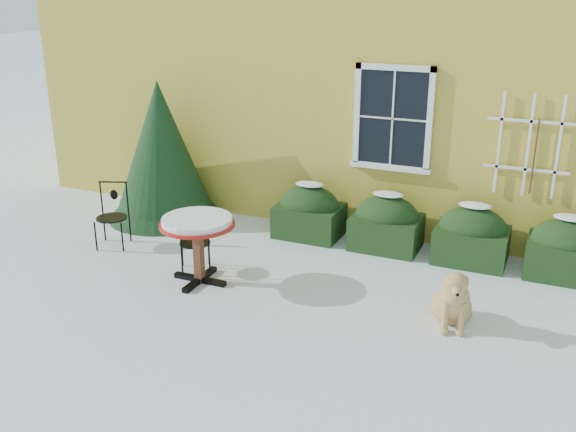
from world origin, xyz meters
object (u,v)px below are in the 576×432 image
at_px(evergreen_shrub, 162,164).
at_px(patio_chair_far, 112,215).
at_px(patio_chair_near, 195,242).
at_px(dog, 453,301).
at_px(bistro_table, 197,229).

xyz_separation_m(evergreen_shrub, patio_chair_far, (0.00, -1.44, -0.47)).
bearing_deg(patio_chair_near, patio_chair_far, -44.04).
bearing_deg(evergreen_shrub, patio_chair_far, -89.92).
bearing_deg(evergreen_shrub, patio_chair_near, -46.09).
xyz_separation_m(evergreen_shrub, patio_chair_near, (1.73, -1.80, -0.51)).
height_order(evergreen_shrub, dog, evergreen_shrub).
relative_size(evergreen_shrub, dog, 2.70).
distance_m(evergreen_shrub, patio_chair_near, 2.55).
height_order(patio_chair_near, patio_chair_far, patio_chair_far).
distance_m(bistro_table, patio_chair_far, 2.07).
bearing_deg(dog, patio_chair_far, 161.19).
bearing_deg(bistro_table, patio_chair_near, 129.85).
distance_m(evergreen_shrub, bistro_table, 2.84).
distance_m(evergreen_shrub, patio_chair_far, 1.51).
relative_size(patio_chair_near, patio_chair_far, 0.92).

